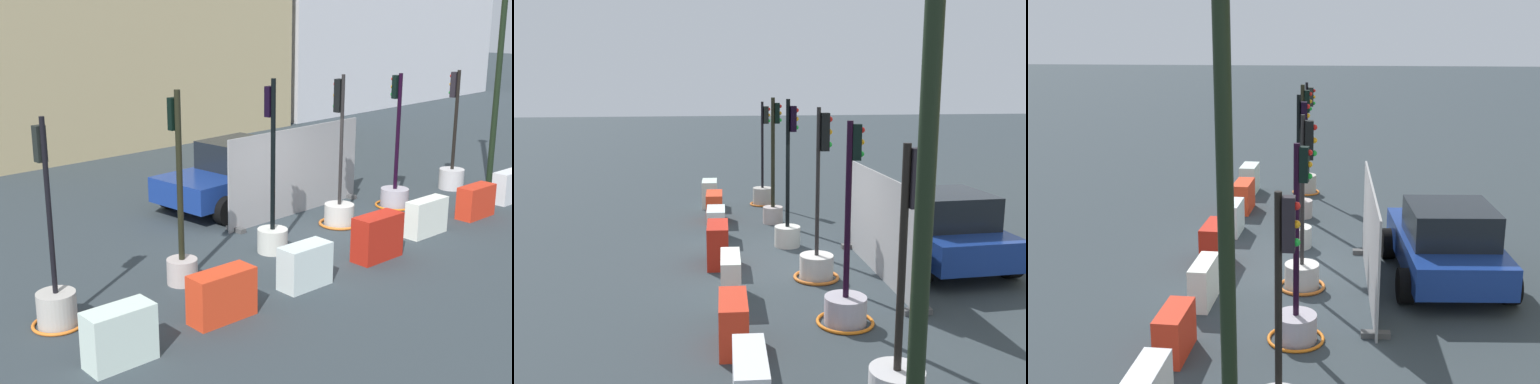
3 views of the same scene
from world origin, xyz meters
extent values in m
plane|color=#313A3F|center=(0.00, 0.00, 0.00)|extent=(120.00, 120.00, 0.00)
cylinder|color=#B8B2A9|center=(-6.09, 0.31, 0.28)|extent=(0.63, 0.63, 0.57)
cylinder|color=black|center=(-6.09, 0.31, 1.97)|extent=(0.08, 0.08, 2.80)
cube|color=black|center=(-6.09, 0.43, 2.94)|extent=(0.16, 0.16, 0.56)
sphere|color=red|center=(-6.09, 0.53, 3.13)|extent=(0.10, 0.10, 0.10)
sphere|color=orange|center=(-6.09, 0.53, 2.94)|extent=(0.10, 0.10, 0.10)
sphere|color=green|center=(-6.09, 0.53, 2.76)|extent=(0.10, 0.10, 0.10)
torus|color=orange|center=(-6.09, 0.31, 0.03)|extent=(0.83, 0.83, 0.06)
cylinder|color=#BCAEA9|center=(-3.56, 0.29, 0.24)|extent=(0.57, 0.57, 0.47)
cylinder|color=black|center=(-3.56, 0.29, 2.01)|extent=(0.11, 0.11, 3.09)
cube|color=black|center=(-3.57, 0.41, 3.13)|extent=(0.17, 0.14, 0.57)
sphere|color=red|center=(-3.57, 0.49, 3.32)|extent=(0.10, 0.10, 0.10)
sphere|color=orange|center=(-3.57, 0.49, 3.13)|extent=(0.10, 0.10, 0.10)
sphere|color=green|center=(-3.57, 0.49, 2.94)|extent=(0.10, 0.10, 0.10)
cylinder|color=silver|center=(-1.17, 0.30, 0.25)|extent=(0.63, 0.63, 0.50)
cylinder|color=black|center=(-1.17, 0.30, 2.04)|extent=(0.10, 0.10, 3.08)
cube|color=black|center=(-1.16, 0.42, 3.11)|extent=(0.18, 0.15, 0.61)
sphere|color=red|center=(-1.15, 0.50, 3.31)|extent=(0.11, 0.11, 0.11)
sphere|color=orange|center=(-1.15, 0.50, 3.11)|extent=(0.11, 0.11, 0.11)
sphere|color=green|center=(-1.15, 0.50, 2.91)|extent=(0.11, 0.11, 0.11)
cylinder|color=beige|center=(1.25, 0.49, 0.25)|extent=(0.69, 0.69, 0.50)
cylinder|color=black|center=(1.25, 0.49, 1.99)|extent=(0.08, 0.08, 2.98)
cube|color=black|center=(1.26, 0.61, 3.00)|extent=(0.19, 0.17, 0.74)
sphere|color=red|center=(1.26, 0.70, 3.24)|extent=(0.11, 0.11, 0.11)
sphere|color=orange|center=(1.26, 0.70, 3.00)|extent=(0.11, 0.11, 0.11)
sphere|color=green|center=(1.26, 0.70, 2.75)|extent=(0.11, 0.11, 0.11)
torus|color=orange|center=(1.25, 0.49, 0.03)|extent=(0.94, 0.94, 0.07)
cylinder|color=#AEA6B2|center=(3.47, 0.48, 0.23)|extent=(0.70, 0.70, 0.46)
cylinder|color=black|center=(3.47, 0.48, 1.91)|extent=(0.10, 0.10, 2.89)
cube|color=black|center=(3.45, 0.60, 3.02)|extent=(0.17, 0.16, 0.57)
sphere|color=red|center=(3.44, 0.68, 3.21)|extent=(0.10, 0.10, 0.10)
sphere|color=orange|center=(3.44, 0.68, 3.02)|extent=(0.10, 0.10, 0.10)
sphere|color=green|center=(3.44, 0.68, 2.83)|extent=(0.10, 0.10, 0.10)
torus|color=orange|center=(3.47, 0.48, 0.03)|extent=(0.97, 0.97, 0.06)
cylinder|color=black|center=(6.08, 0.39, 1.92)|extent=(0.09, 0.09, 2.71)
cube|color=black|center=(6.08, 0.51, 2.87)|extent=(0.16, 0.16, 0.68)
sphere|color=red|center=(6.08, 0.60, 3.10)|extent=(0.10, 0.10, 0.10)
sphere|color=orange|center=(6.08, 0.60, 2.87)|extent=(0.10, 0.10, 0.10)
sphere|color=green|center=(6.08, 0.60, 2.65)|extent=(0.10, 0.10, 0.10)
cube|color=silver|center=(-6.06, -1.42, 0.43)|extent=(1.04, 0.53, 0.86)
cube|color=red|center=(-4.06, -1.35, 0.41)|extent=(1.15, 0.53, 0.83)
cube|color=silver|center=(-2.08, -1.40, 0.40)|extent=(1.03, 0.52, 0.80)
cube|color=#B62013|center=(0.04, -1.46, 0.46)|extent=(1.13, 0.52, 0.92)
cube|color=white|center=(2.07, -1.32, 0.41)|extent=(1.14, 0.42, 0.82)
cube|color=red|center=(4.08, -1.43, 0.39)|extent=(1.08, 0.49, 0.78)
cube|color=navy|center=(0.56, 3.39, 0.65)|extent=(3.99, 2.05, 0.61)
cube|color=black|center=(0.87, 3.41, 1.30)|extent=(1.77, 1.72, 0.70)
cylinder|color=black|center=(-0.60, 2.35, 0.34)|extent=(0.69, 0.31, 0.68)
cylinder|color=black|center=(-0.69, 4.32, 0.34)|extent=(0.69, 0.31, 0.68)
cylinder|color=black|center=(1.82, 2.46, 0.34)|extent=(0.69, 0.31, 0.68)
cylinder|color=black|center=(1.73, 4.44, 0.34)|extent=(0.69, 0.31, 0.68)
cylinder|color=black|center=(7.51, -0.01, 3.23)|extent=(0.17, 0.17, 6.46)
cube|color=#989799|center=(1.25, 1.82, 1.06)|extent=(4.51, 0.04, 2.13)
cube|color=#4C4C4C|center=(-0.78, 1.82, 0.05)|extent=(0.16, 0.50, 0.10)
cube|color=#4C4C4C|center=(3.28, 1.82, 0.05)|extent=(0.16, 0.50, 0.10)
camera|label=1|loc=(-11.02, -9.19, 4.97)|focal=49.00mm
camera|label=2|loc=(12.02, -1.99, 3.91)|focal=39.59mm
camera|label=3|loc=(13.53, 0.95, 5.26)|focal=46.38mm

